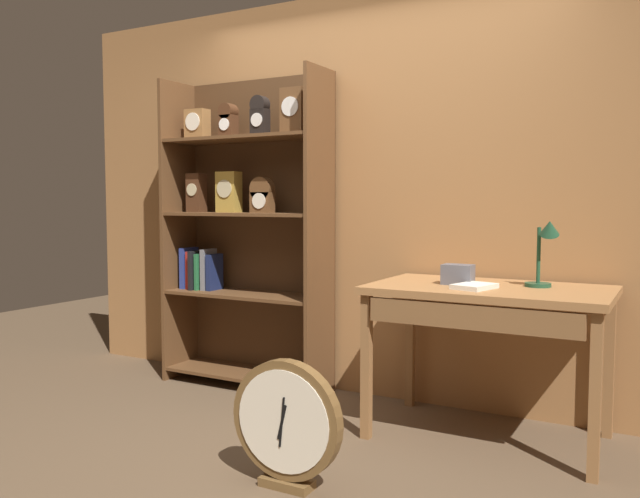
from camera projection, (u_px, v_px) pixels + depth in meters
name	position (u px, v px, depth m)	size (l,w,h in m)	color
ground_plane	(259.00, 467.00, 3.11)	(10.00, 10.00, 0.00)	brown
back_wood_panel	(376.00, 195.00, 4.19)	(4.80, 0.05, 2.60)	#9E6B3D
bookshelf	(245.00, 227.00, 4.46)	(1.18, 0.37, 2.10)	brown
workbench	(488.00, 305.00, 3.42)	(1.23, 0.74, 0.82)	#9E6B3D
desk_lamp	(545.00, 248.00, 3.37)	(0.19, 0.19, 0.37)	#1E472D
toolbox_small	(458.00, 275.00, 3.51)	(0.16, 0.10, 0.11)	#595960
open_repair_manual	(474.00, 286.00, 3.35)	(0.16, 0.22, 0.03)	silver
round_clock_large	(286.00, 423.00, 2.87)	(0.53, 0.11, 0.57)	brown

